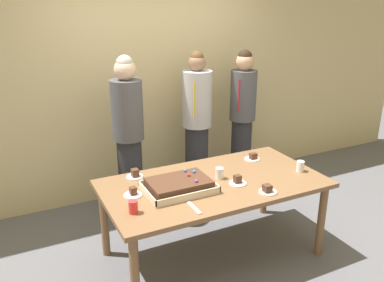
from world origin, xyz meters
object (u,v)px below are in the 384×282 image
(cake_server_utensil, at_px, (194,208))
(plated_slice_near_right, at_px, (238,181))
(person_striped_tie_right, at_px, (242,117))
(drink_cup_nearest, at_px, (300,166))
(plated_slice_center_front, at_px, (135,175))
(drink_cup_middle, at_px, (219,173))
(plated_slice_near_left, at_px, (133,193))
(person_serving_front, at_px, (129,136))
(plated_slice_far_right, at_px, (267,190))
(plated_slice_far_left, at_px, (253,158))
(drink_cup_far_end, at_px, (133,207))
(person_green_shirt_behind, at_px, (197,124))
(sheet_cake, at_px, (179,185))
(party_table, at_px, (214,189))

(cake_server_utensil, bearing_deg, plated_slice_near_right, 22.63)
(person_striped_tie_right, bearing_deg, cake_server_utensil, 6.56)
(cake_server_utensil, bearing_deg, drink_cup_nearest, 9.18)
(plated_slice_near_right, bearing_deg, plated_slice_center_front, 145.37)
(drink_cup_middle, xyz_separation_m, cake_server_utensil, (-0.44, -0.38, -0.05))
(plated_slice_near_left, distance_m, person_serving_front, 0.99)
(drink_cup_middle, xyz_separation_m, person_serving_front, (-0.52, 0.96, 0.13))
(plated_slice_near_right, height_order, plated_slice_far_right, plated_slice_near_right)
(plated_slice_far_left, height_order, plated_slice_far_right, same)
(drink_cup_far_end, xyz_separation_m, cake_server_utensil, (0.44, -0.14, -0.05))
(drink_cup_nearest, bearing_deg, person_green_shirt_behind, 107.22)
(plated_slice_near_right, relative_size, person_green_shirt_behind, 0.09)
(plated_slice_center_front, relative_size, person_striped_tie_right, 0.09)
(drink_cup_middle, height_order, person_serving_front, person_serving_front)
(cake_server_utensil, relative_size, person_serving_front, 0.12)
(drink_cup_far_end, relative_size, person_serving_front, 0.06)
(sheet_cake, xyz_separation_m, person_green_shirt_behind, (0.76, 1.17, 0.10))
(sheet_cake, relative_size, plated_slice_far_left, 3.79)
(plated_slice_near_left, height_order, plated_slice_far_right, plated_slice_near_left)
(person_serving_front, bearing_deg, drink_cup_far_end, -22.11)
(plated_slice_near_left, distance_m, person_green_shirt_behind, 1.58)
(plated_slice_far_right, bearing_deg, drink_cup_nearest, 22.78)
(drink_cup_far_end, bearing_deg, plated_slice_center_front, 70.42)
(drink_cup_far_end, bearing_deg, person_striped_tie_right, 36.64)
(plated_slice_far_left, xyz_separation_m, drink_cup_middle, (-0.52, -0.24, 0.03))
(sheet_cake, xyz_separation_m, plated_slice_far_left, (0.94, 0.30, -0.03))
(sheet_cake, height_order, person_striped_tie_right, person_striped_tie_right)
(sheet_cake, relative_size, plated_slice_near_right, 3.79)
(person_serving_front, bearing_deg, cake_server_utensil, -2.22)
(plated_slice_center_front, relative_size, person_green_shirt_behind, 0.09)
(party_table, height_order, person_green_shirt_behind, person_green_shirt_behind)
(plated_slice_far_right, distance_m, drink_cup_nearest, 0.57)
(cake_server_utensil, height_order, person_striped_tie_right, person_striped_tie_right)
(drink_cup_nearest, relative_size, cake_server_utensil, 0.50)
(plated_slice_far_left, bearing_deg, drink_cup_far_end, -160.75)
(drink_cup_far_end, height_order, person_striped_tie_right, person_striped_tie_right)
(party_table, distance_m, drink_cup_nearest, 0.85)
(plated_slice_center_front, xyz_separation_m, person_striped_tie_right, (1.62, 0.76, 0.13))
(person_green_shirt_behind, bearing_deg, plated_slice_center_front, -19.86)
(cake_server_utensil, bearing_deg, drink_cup_middle, 41.00)
(party_table, xyz_separation_m, person_striped_tie_right, (1.04, 1.16, 0.23))
(drink_cup_middle, bearing_deg, sheet_cake, -172.40)
(drink_cup_middle, distance_m, cake_server_utensil, 0.58)
(party_table, relative_size, plated_slice_far_right, 12.83)
(party_table, relative_size, plated_slice_far_left, 12.83)
(drink_cup_middle, relative_size, person_serving_front, 0.06)
(plated_slice_far_right, bearing_deg, sheet_cake, 150.75)
(drink_cup_nearest, bearing_deg, drink_cup_middle, 165.71)
(plated_slice_near_right, height_order, drink_cup_nearest, drink_cup_nearest)
(drink_cup_nearest, height_order, person_green_shirt_behind, person_green_shirt_behind)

